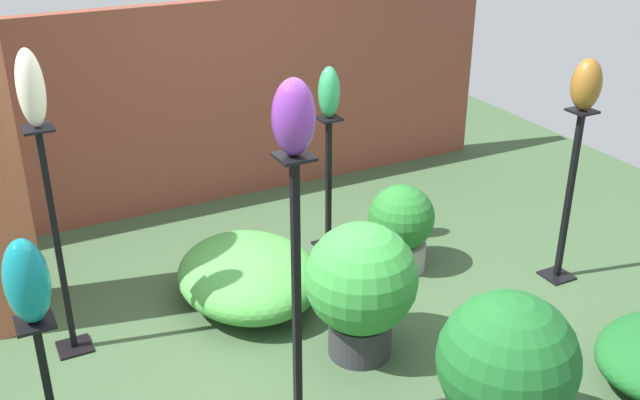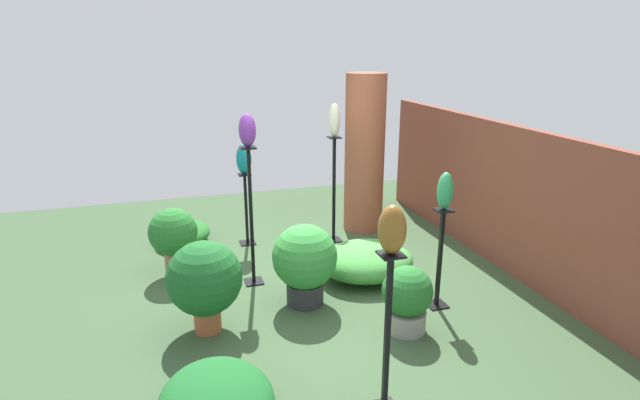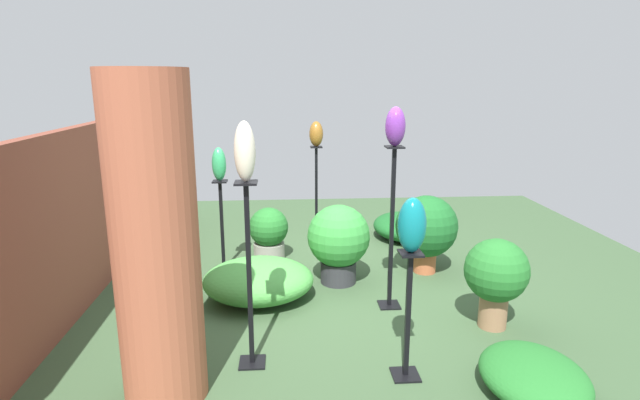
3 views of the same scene
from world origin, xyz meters
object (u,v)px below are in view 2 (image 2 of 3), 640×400
at_px(art_vase_violet, 247,130).
at_px(art_vase_ivory, 335,120).
at_px(pedestal_violet, 251,222).
at_px(potted_plant_front_left, 407,297).
at_px(pedestal_jade, 439,263).
at_px(brick_pillar, 365,154).
at_px(potted_plant_near_pillar, 173,235).
at_px(potted_plant_front_right, 305,260).
at_px(art_vase_jade, 445,191).
at_px(potted_plant_mid_left, 205,280).
at_px(pedestal_teal, 246,213).
at_px(pedestal_ivory, 334,194).
at_px(art_vase_teal, 244,159).
at_px(art_vase_bronze, 392,229).
at_px(pedestal_bronze, 387,342).

distance_m(art_vase_violet, art_vase_ivory, 1.56).
distance_m(pedestal_violet, potted_plant_front_left, 1.86).
bearing_deg(pedestal_jade, brick_pillar, 177.03).
xyz_separation_m(brick_pillar, potted_plant_near_pillar, (0.79, -2.64, -0.61)).
distance_m(brick_pillar, potted_plant_front_right, 2.42).
xyz_separation_m(art_vase_jade, potted_plant_front_left, (0.32, -0.51, -0.89)).
distance_m(art_vase_violet, potted_plant_front_left, 2.29).
distance_m(pedestal_jade, art_vase_violet, 2.36).
bearing_deg(art_vase_jade, art_vase_violet, -122.13).
height_order(potted_plant_mid_left, potted_plant_near_pillar, potted_plant_mid_left).
height_order(brick_pillar, art_vase_violet, brick_pillar).
height_order(art_vase_violet, potted_plant_near_pillar, art_vase_violet).
bearing_deg(pedestal_teal, pedestal_violet, -5.91).
relative_size(pedestal_jade, pedestal_ivory, 0.73).
height_order(brick_pillar, potted_plant_near_pillar, brick_pillar).
distance_m(art_vase_teal, potted_plant_mid_left, 2.22).
bearing_deg(art_vase_bronze, potted_plant_mid_left, -142.27).
xyz_separation_m(pedestal_ivory, potted_plant_front_left, (2.30, -0.07, -0.32)).
distance_m(pedestal_bronze, art_vase_jade, 1.81).
bearing_deg(art_vase_bronze, potted_plant_near_pillar, -153.62).
relative_size(art_vase_ivory, potted_plant_mid_left, 0.48).
bearing_deg(art_vase_violet, potted_plant_front_left, 40.66).
xyz_separation_m(pedestal_jade, pedestal_ivory, (-1.98, -0.44, 0.19)).
bearing_deg(pedestal_violet, pedestal_teal, 174.09).
relative_size(brick_pillar, art_vase_bronze, 6.52).
relative_size(pedestal_ivory, art_vase_ivory, 3.35).
distance_m(pedestal_teal, art_vase_jade, 2.84).
bearing_deg(potted_plant_front_right, pedestal_violet, -145.16).
relative_size(pedestal_teal, art_vase_violet, 2.75).
bearing_deg(potted_plant_near_pillar, pedestal_teal, 126.29).
xyz_separation_m(art_vase_jade, potted_plant_mid_left, (-0.22, -2.28, -0.71)).
bearing_deg(art_vase_bronze, pedestal_jade, 137.39).
bearing_deg(art_vase_ivory, art_vase_teal, -102.19).
distance_m(art_vase_violet, potted_plant_mid_left, 1.58).
height_order(pedestal_violet, art_vase_violet, art_vase_violet).
bearing_deg(potted_plant_front_left, pedestal_bronze, -34.39).
height_order(brick_pillar, potted_plant_front_left, brick_pillar).
bearing_deg(potted_plant_mid_left, art_vase_violet, 145.46).
relative_size(potted_plant_mid_left, potted_plant_near_pillar, 1.10).
xyz_separation_m(pedestal_teal, potted_plant_front_right, (1.78, 0.31, 0.04)).
height_order(pedestal_violet, pedestal_teal, pedestal_violet).
bearing_deg(art_vase_violet, art_vase_teal, 174.09).
bearing_deg(potted_plant_front_left, pedestal_jade, 121.90).
xyz_separation_m(pedestal_bronze, potted_plant_mid_left, (-1.47, -1.14, -0.05)).
bearing_deg(brick_pillar, potted_plant_mid_left, -48.77).
distance_m(pedestal_bronze, art_vase_ivory, 3.47).
xyz_separation_m(art_vase_violet, potted_plant_front_left, (1.38, 1.19, -1.38)).
bearing_deg(pedestal_ivory, pedestal_violet, -53.88).
relative_size(art_vase_bronze, potted_plant_front_right, 0.40).
relative_size(art_vase_violet, art_vase_teal, 0.90).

